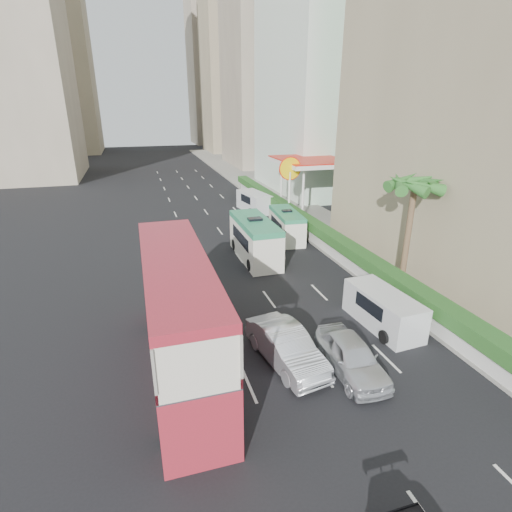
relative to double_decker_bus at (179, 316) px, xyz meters
name	(u,v)px	position (x,y,z in m)	size (l,w,h in m)	color
ground_plane	(310,344)	(6.00, 0.00, -2.53)	(200.00, 200.00, 0.00)	black
double_decker_bus	(179,316)	(0.00, 0.00, 0.00)	(2.50, 11.00, 5.06)	#A82432
car_silver_lane_a	(286,362)	(4.38, -0.96, -2.53)	(1.72, 4.92, 1.62)	silver
car_silver_lane_b	(350,371)	(6.79, -2.34, -2.53)	(1.80, 4.47, 1.52)	silver
van_asset	(250,240)	(7.47, 15.74, -2.53)	(2.36, 5.11, 1.42)	silver
minibus_near	(255,239)	(6.71, 11.61, -1.07)	(2.19, 6.57, 2.91)	silver
minibus_far	(286,225)	(10.53, 15.20, -1.35)	(1.77, 5.32, 2.36)	silver
panel_van_near	(383,310)	(10.22, 0.57, -1.62)	(1.82, 4.55, 1.82)	silver
panel_van_far	(254,202)	(10.59, 24.99, -1.55)	(1.96, 4.89, 1.96)	silver
sidewalk	(293,207)	(15.00, 25.00, -2.44)	(6.00, 120.00, 0.18)	#99968C
kerb_wall	(310,233)	(12.20, 14.00, -1.85)	(0.30, 44.00, 1.00)	silver
hedge	(311,224)	(12.20, 14.00, -1.00)	(1.10, 44.00, 0.70)	#2D6626
palm_tree	(408,237)	(13.80, 4.00, 0.85)	(0.36, 0.36, 6.40)	brown
shell_station	(310,186)	(16.00, 23.00, 0.22)	(6.50, 8.00, 5.50)	silver
tower_mid	(275,12)	(24.00, 58.00, 22.47)	(16.00, 16.00, 50.00)	tan
tower_far_a	(235,50)	(23.00, 82.00, 19.47)	(14.00, 14.00, 44.00)	tan
tower_far_b	(216,67)	(23.00, 104.00, 17.47)	(14.00, 14.00, 40.00)	tan
tower_left_b	(49,42)	(-16.00, 90.00, 20.47)	(16.00, 16.00, 46.00)	tan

